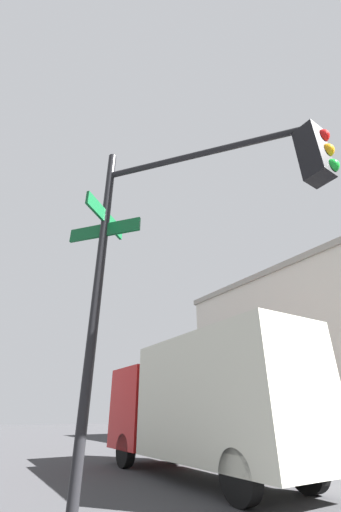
# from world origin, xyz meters

# --- Properties ---
(traffic_signal_near) EXTENTS (2.92, 2.35, 5.36)m
(traffic_signal_near) POSITION_xyz_m (-5.78, -6.05, 3.81)
(traffic_signal_near) COLOR black
(traffic_signal_near) RESTS_ON ground_plane
(box_truck_second) EXTENTS (8.38, 2.77, 3.65)m
(box_truck_second) POSITION_xyz_m (-11.37, -1.67, 1.98)
(box_truck_second) COLOR #B21919
(box_truck_second) RESTS_ON ground_plane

